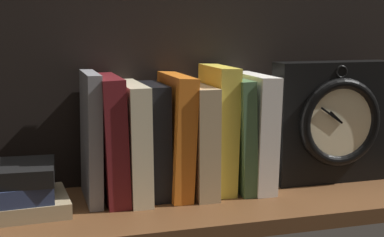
% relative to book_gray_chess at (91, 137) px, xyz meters
% --- Properties ---
extents(ground_plane, '(0.91, 0.27, 0.03)m').
position_rel_book_gray_chess_xyz_m(ground_plane, '(0.16, -0.04, -0.12)').
color(ground_plane, brown).
extents(back_panel, '(0.91, 0.01, 0.40)m').
position_rel_book_gray_chess_xyz_m(back_panel, '(0.16, 0.09, 0.09)').
color(back_panel, black).
rests_on(back_panel, ground_plane).
extents(book_gray_chess, '(0.03, 0.13, 0.22)m').
position_rel_book_gray_chess_xyz_m(book_gray_chess, '(0.00, 0.00, 0.00)').
color(book_gray_chess, gray).
rests_on(book_gray_chess, ground_plane).
extents(book_maroon_dawkins, '(0.04, 0.15, 0.21)m').
position_rel_book_gray_chess_xyz_m(book_maroon_dawkins, '(0.03, 0.00, -0.00)').
color(book_maroon_dawkins, maroon).
rests_on(book_maroon_dawkins, ground_plane).
extents(book_cream_twain, '(0.04, 0.16, 0.20)m').
position_rel_book_gray_chess_xyz_m(book_cream_twain, '(0.07, 0.00, -0.01)').
color(book_cream_twain, beige).
rests_on(book_cream_twain, ground_plane).
extents(book_black_skeptic, '(0.03, 0.12, 0.19)m').
position_rel_book_gray_chess_xyz_m(book_black_skeptic, '(0.11, 0.00, -0.01)').
color(book_black_skeptic, black).
rests_on(book_black_skeptic, ground_plane).
extents(book_orange_pandolfini, '(0.04, 0.15, 0.21)m').
position_rel_book_gray_chess_xyz_m(book_orange_pandolfini, '(0.14, 0.00, -0.00)').
color(book_orange_pandolfini, orange).
rests_on(book_orange_pandolfini, ground_plane).
extents(book_tan_shortstories, '(0.04, 0.16, 0.19)m').
position_rel_book_gray_chess_xyz_m(book_tan_shortstories, '(0.18, 0.00, -0.01)').
color(book_tan_shortstories, tan).
rests_on(book_tan_shortstories, ground_plane).
extents(book_yellow_seinlanguage, '(0.04, 0.13, 0.22)m').
position_rel_book_gray_chess_xyz_m(book_yellow_seinlanguage, '(0.22, 0.00, 0.00)').
color(book_yellow_seinlanguage, gold).
rests_on(book_yellow_seinlanguage, ground_plane).
extents(book_green_romantic, '(0.03, 0.15, 0.20)m').
position_rel_book_gray_chess_xyz_m(book_green_romantic, '(0.26, 0.00, -0.01)').
color(book_green_romantic, '#476B44').
rests_on(book_green_romantic, ground_plane).
extents(book_white_catcher, '(0.04, 0.16, 0.21)m').
position_rel_book_gray_chess_xyz_m(book_white_catcher, '(0.29, 0.00, -0.01)').
color(book_white_catcher, silver).
rests_on(book_white_catcher, ground_plane).
extents(framed_clock, '(0.22, 0.07, 0.22)m').
position_rel_book_gray_chess_xyz_m(framed_clock, '(0.45, -0.01, 0.01)').
color(framed_clock, black).
rests_on(framed_clock, ground_plane).
extents(book_stack_side, '(0.18, 0.14, 0.08)m').
position_rel_book_gray_chess_xyz_m(book_stack_side, '(-0.14, -0.04, -0.07)').
color(book_stack_side, '#9E8966').
rests_on(book_stack_side, ground_plane).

